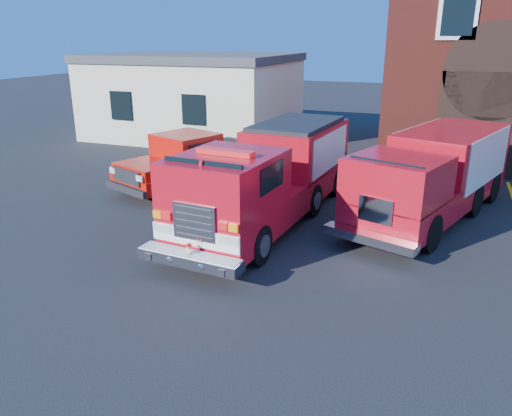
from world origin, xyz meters
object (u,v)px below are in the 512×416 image
at_px(pickup_truck, 193,160).
at_px(fire_engine, 270,175).
at_px(side_building, 195,95).
at_px(secondary_truck, 434,173).

bearing_deg(pickup_truck, fire_engine, -33.44).
xyz_separation_m(side_building, secondary_truck, (12.89, -9.46, -0.84)).
distance_m(fire_engine, pickup_truck, 4.73).
xyz_separation_m(fire_engine, secondary_truck, (4.46, 2.11, -0.03)).
distance_m(pickup_truck, secondary_truck, 8.41).
height_order(fire_engine, pickup_truck, fire_engine).
height_order(fire_engine, secondary_truck, fire_engine).
distance_m(fire_engine, secondary_truck, 4.93).
height_order(side_building, pickup_truck, side_building).
bearing_deg(pickup_truck, side_building, 116.70).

